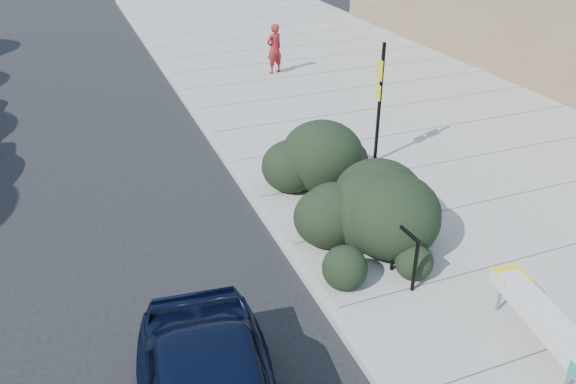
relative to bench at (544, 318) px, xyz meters
name	(u,v)px	position (x,y,z in m)	size (l,w,h in m)	color
ground	(333,316)	(-2.50, 1.88, -0.70)	(120.00, 120.00, 0.00)	black
sidewalk_near	(441,146)	(3.10, 6.88, -0.62)	(11.20, 50.00, 0.15)	gray
curb_near	(242,181)	(-2.50, 6.88, -0.61)	(0.22, 50.00, 0.17)	#9E9E99
bench	(544,318)	(0.00, 0.00, 0.00)	(0.85, 2.33, 0.69)	gray
bike_rack	(405,251)	(-1.03, 2.16, 0.07)	(0.10, 0.71, 1.03)	black
sign_post	(379,97)	(0.90, 6.60, 1.12)	(0.14, 0.34, 2.97)	black
hedge	(348,182)	(-1.00, 4.38, 0.31)	(2.28, 4.56, 1.71)	black
pedestrian	(274,49)	(1.16, 14.54, 0.34)	(0.65, 0.43, 1.78)	maroon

